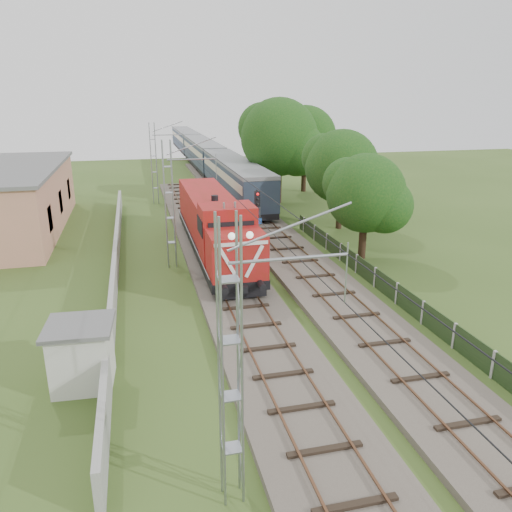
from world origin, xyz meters
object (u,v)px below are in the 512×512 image
object	(u,v)px
coach_rake	(203,152)
relay_hut	(82,354)
locomotive	(214,224)
signal_post	(257,212)

from	to	relation	value
coach_rake	relay_hut	distance (m)	57.20
locomotive	coach_rake	size ratio (longest dim) A/B	0.25
signal_post	coach_rake	bearing A→B (deg)	86.85
signal_post	locomotive	bearing A→B (deg)	154.28
relay_hut	locomotive	bearing A→B (deg)	62.96
locomotive	signal_post	size ratio (longest dim) A/B	3.77
locomotive	signal_post	xyz separation A→B (m)	(2.65, -1.28, 0.93)
signal_post	relay_hut	distance (m)	16.72
coach_rake	signal_post	distance (m)	42.68
locomotive	signal_post	distance (m)	3.09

